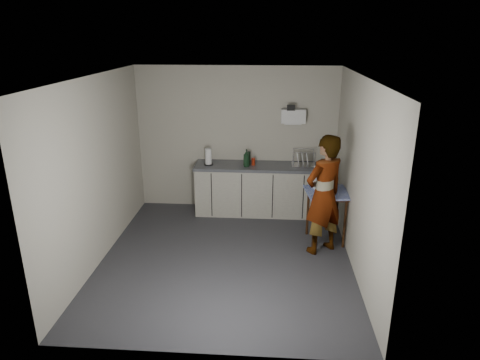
# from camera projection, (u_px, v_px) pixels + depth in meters

# --- Properties ---
(ground) EXTENTS (4.00, 4.00, 0.00)m
(ground) POSITION_uv_depth(u_px,v_px,m) (226.00, 257.00, 6.29)
(ground) COLOR #2D2C32
(ground) RESTS_ON ground
(wall_back) EXTENTS (3.60, 0.02, 2.60)m
(wall_back) POSITION_uv_depth(u_px,v_px,m) (237.00, 139.00, 7.74)
(wall_back) COLOR beige
(wall_back) RESTS_ON ground
(wall_right) EXTENTS (0.02, 4.00, 2.60)m
(wall_right) POSITION_uv_depth(u_px,v_px,m) (358.00, 177.00, 5.74)
(wall_right) COLOR beige
(wall_right) RESTS_ON ground
(wall_left) EXTENTS (0.02, 4.00, 2.60)m
(wall_left) POSITION_uv_depth(u_px,v_px,m) (98.00, 171.00, 5.98)
(wall_left) COLOR beige
(wall_left) RESTS_ON ground
(ceiling) EXTENTS (3.60, 4.00, 0.01)m
(ceiling) POSITION_uv_depth(u_px,v_px,m) (224.00, 77.00, 5.44)
(ceiling) COLOR silver
(ceiling) RESTS_ON wall_back
(kitchen_counter) EXTENTS (2.24, 0.62, 0.91)m
(kitchen_counter) POSITION_uv_depth(u_px,v_px,m) (258.00, 190.00, 7.72)
(kitchen_counter) COLOR black
(kitchen_counter) RESTS_ON ground
(wall_shelf) EXTENTS (0.42, 0.18, 0.37)m
(wall_shelf) POSITION_uv_depth(u_px,v_px,m) (293.00, 116.00, 7.46)
(wall_shelf) COLOR white
(wall_shelf) RESTS_ON ground
(side_table) EXTENTS (0.71, 0.71, 0.83)m
(side_table) POSITION_uv_depth(u_px,v_px,m) (327.00, 198.00, 6.57)
(side_table) COLOR #341B0B
(side_table) RESTS_ON ground
(standing_man) EXTENTS (0.79, 0.74, 1.80)m
(standing_man) POSITION_uv_depth(u_px,v_px,m) (324.00, 195.00, 6.20)
(standing_man) COLOR #B2A593
(standing_man) RESTS_ON ground
(soap_bottle) EXTENTS (0.14, 0.14, 0.31)m
(soap_bottle) POSITION_uv_depth(u_px,v_px,m) (246.00, 158.00, 7.44)
(soap_bottle) COLOR black
(soap_bottle) RESTS_ON kitchen_counter
(soda_can) EXTENTS (0.07, 0.07, 0.13)m
(soda_can) POSITION_uv_depth(u_px,v_px,m) (253.00, 162.00, 7.54)
(soda_can) COLOR red
(soda_can) RESTS_ON kitchen_counter
(dark_bottle) EXTENTS (0.07, 0.07, 0.23)m
(dark_bottle) POSITION_uv_depth(u_px,v_px,m) (249.00, 158.00, 7.57)
(dark_bottle) COLOR black
(dark_bottle) RESTS_ON kitchen_counter
(paper_towel) EXTENTS (0.17, 0.17, 0.30)m
(paper_towel) POSITION_uv_depth(u_px,v_px,m) (208.00, 157.00, 7.54)
(paper_towel) COLOR black
(paper_towel) RESTS_ON kitchen_counter
(dish_rack) EXTENTS (0.40, 0.30, 0.28)m
(dish_rack) POSITION_uv_depth(u_px,v_px,m) (303.00, 162.00, 7.51)
(dish_rack) COLOR silver
(dish_rack) RESTS_ON kitchen_counter
(bakery_box) EXTENTS (0.35, 0.36, 0.37)m
(bakery_box) POSITION_uv_depth(u_px,v_px,m) (325.00, 185.00, 6.57)
(bakery_box) COLOR white
(bakery_box) RESTS_ON side_table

